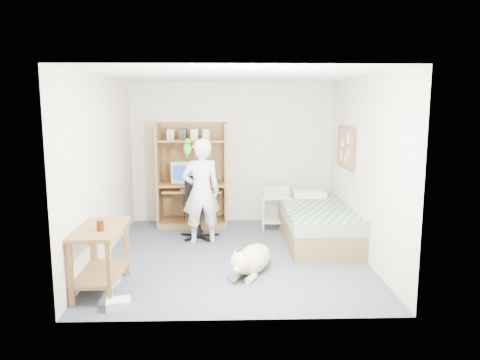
{
  "coord_description": "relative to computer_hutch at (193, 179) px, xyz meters",
  "views": [
    {
      "loc": [
        -0.11,
        -6.38,
        2.15
      ],
      "look_at": [
        0.09,
        0.22,
        1.05
      ],
      "focal_mm": 35.0,
      "sensor_mm": 36.0,
      "label": 1
    }
  ],
  "objects": [
    {
      "name": "corkboard",
      "position": [
        2.47,
        -0.84,
        0.63
      ],
      "size": [
        0.04,
        0.94,
        0.66
      ],
      "color": "olive",
      "rests_on": "wall_right"
    },
    {
      "name": "drink_glass",
      "position": [
        -0.8,
        -3.08,
        -0.01
      ],
      "size": [
        0.08,
        0.08,
        0.12
      ],
      "primitive_type": "cylinder",
      "color": "#3F130A",
      "rests_on": "side_desk"
    },
    {
      "name": "computer_hutch",
      "position": [
        0.0,
        0.0,
        0.0
      ],
      "size": [
        1.2,
        0.63,
        1.8
      ],
      "color": "brown",
      "rests_on": "floor"
    },
    {
      "name": "wall_left",
      "position": [
        -1.1,
        -1.74,
        0.43
      ],
      "size": [
        0.02,
        4.0,
        2.5
      ],
      "primitive_type": "cube",
      "color": "beige",
      "rests_on": "floor"
    },
    {
      "name": "wall_right",
      "position": [
        2.5,
        -1.74,
        0.43
      ],
      "size": [
        0.02,
        4.0,
        2.5
      ],
      "primitive_type": "cube",
      "color": "beige",
      "rests_on": "floor"
    },
    {
      "name": "side_desk",
      "position": [
        -0.85,
        -2.94,
        -0.33
      ],
      "size": [
        0.5,
        1.0,
        0.75
      ],
      "color": "brown",
      "rests_on": "floor"
    },
    {
      "name": "printer_cart",
      "position": [
        1.43,
        -0.35,
        -0.43
      ],
      "size": [
        0.5,
        0.41,
        0.59
      ],
      "rotation": [
        0.0,
        0.0,
        -0.03
      ],
      "color": "silver",
      "rests_on": "floor"
    },
    {
      "name": "dog",
      "position": [
        0.9,
        -2.46,
        -0.64
      ],
      "size": [
        0.65,
        1.06,
        0.42
      ],
      "rotation": [
        0.0,
        0.0,
        -0.43
      ],
      "color": "#CFAE8B",
      "rests_on": "floor"
    },
    {
      "name": "crt_monitor",
      "position": [
        -0.14,
        0.01,
        0.13
      ],
      "size": [
        0.44,
        0.46,
        0.37
      ],
      "rotation": [
        0.0,
        0.0,
        -0.12
      ],
      "color": "beige",
      "rests_on": "computer_hutch"
    },
    {
      "name": "parrot",
      "position": [
        0.01,
        -1.09,
        0.65
      ],
      "size": [
        0.12,
        0.21,
        0.33
      ],
      "rotation": [
        0.0,
        0.0,
        0.24
      ],
      "color": "#159115",
      "rests_on": "person"
    },
    {
      "name": "office_chair",
      "position": [
        0.15,
        -0.81,
        -0.47
      ],
      "size": [
        0.55,
        0.55,
        0.97
      ],
      "rotation": [
        0.0,
        0.0,
        0.24
      ],
      "color": "black",
      "rests_on": "floor"
    },
    {
      "name": "floor_box_a",
      "position": [
        -0.55,
        -3.44,
        -0.77
      ],
      "size": [
        0.29,
        0.25,
        0.1
      ],
      "primitive_type": "cube",
      "rotation": [
        0.0,
        0.0,
        0.22
      ],
      "color": "white",
      "rests_on": "floor"
    },
    {
      "name": "floor_box_b",
      "position": [
        -0.8,
        -2.76,
        -0.78
      ],
      "size": [
        0.21,
        0.24,
        0.08
      ],
      "primitive_type": "cube",
      "rotation": [
        0.0,
        0.0,
        -0.15
      ],
      "color": "#ADAEA9",
      "rests_on": "floor"
    },
    {
      "name": "bed",
      "position": [
        2.0,
        -1.12,
        -0.53
      ],
      "size": [
        1.02,
        2.02,
        0.66
      ],
      "color": "brown",
      "rests_on": "floor"
    },
    {
      "name": "wall_back",
      "position": [
        0.7,
        0.26,
        0.43
      ],
      "size": [
        3.6,
        0.02,
        2.5
      ],
      "primitive_type": "cube",
      "color": "beige",
      "rests_on": "floor"
    },
    {
      "name": "person",
      "position": [
        0.21,
        -1.11,
        -0.02
      ],
      "size": [
        0.66,
        0.52,
        1.61
      ],
      "primitive_type": "imported",
      "rotation": [
        0.0,
        0.0,
        3.38
      ],
      "color": "silver",
      "rests_on": "floor"
    },
    {
      "name": "pencil_cup",
      "position": [
        0.36,
        -0.09,
        -0.0
      ],
      "size": [
        0.08,
        0.08,
        0.12
      ],
      "primitive_type": "cylinder",
      "color": "gold",
      "rests_on": "computer_hutch"
    },
    {
      "name": "ceiling",
      "position": [
        0.7,
        -1.74,
        1.68
      ],
      "size": [
        3.6,
        4.0,
        0.02
      ],
      "primitive_type": "cube",
      "color": "white",
      "rests_on": "wall_back"
    },
    {
      "name": "floor",
      "position": [
        0.7,
        -1.74,
        -0.82
      ],
      "size": [
        4.0,
        4.0,
        0.0
      ],
      "primitive_type": "plane",
      "color": "#444E5C",
      "rests_on": "ground"
    },
    {
      "name": "keyboard",
      "position": [
        0.02,
        -0.16,
        -0.15
      ],
      "size": [
        0.47,
        0.21,
        0.03
      ],
      "primitive_type": "cube",
      "rotation": [
        0.0,
        0.0,
        0.12
      ],
      "color": "beige",
      "rests_on": "computer_hutch"
    },
    {
      "name": "printer",
      "position": [
        1.43,
        -0.35,
        -0.14
      ],
      "size": [
        0.43,
        0.33,
        0.18
      ],
      "primitive_type": "cube",
      "rotation": [
        0.0,
        0.0,
        -0.03
      ],
      "color": "#A5A5A1",
      "rests_on": "printer_cart"
    }
  ]
}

